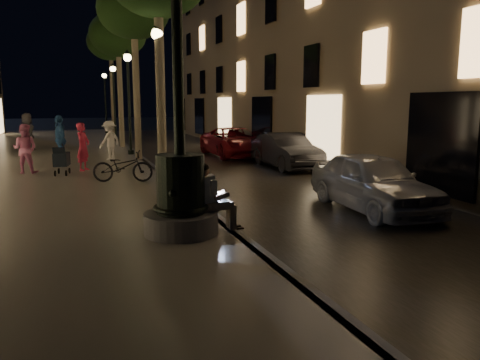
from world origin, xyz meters
name	(u,v)px	position (x,y,z in m)	size (l,w,h in m)	color
ground	(141,161)	(0.00, 15.00, 0.00)	(120.00, 120.00, 0.00)	black
cobble_lane	(204,158)	(3.00, 15.00, 0.01)	(6.00, 45.00, 0.02)	black
promenade	(46,162)	(-4.00, 15.00, 0.10)	(8.00, 45.00, 0.20)	slate
curb_strip	(141,159)	(0.00, 15.00, 0.10)	(0.25, 45.00, 0.20)	#59595B
building_right	(309,14)	(10.00, 18.00, 7.50)	(8.00, 36.00, 15.00)	brown
fountain_lamppost	(180,181)	(-1.00, 2.00, 1.21)	(1.40, 1.40, 5.21)	#59595B
seated_man_laptop	(212,195)	(-0.39, 2.00, 0.90)	(0.94, 0.32, 1.31)	tan
tree_second	(134,11)	(-0.20, 14.00, 6.33)	(3.00, 3.00, 7.40)	#6B604C
tree_third	(118,35)	(-0.30, 20.00, 6.14)	(3.00, 3.00, 7.20)	#6B604C
tree_far	(110,43)	(-0.22, 26.00, 6.43)	(3.00, 3.00, 7.50)	#6B604C
lamp_curb_a	(159,82)	(-0.30, 8.00, 3.24)	(0.36, 0.36, 4.81)	black
lamp_curb_b	(129,89)	(-0.30, 16.00, 3.24)	(0.36, 0.36, 4.81)	black
lamp_curb_c	(114,92)	(-0.30, 24.00, 3.24)	(0.36, 0.36, 4.81)	black
lamp_curb_d	(105,94)	(-0.30, 32.00, 3.24)	(0.36, 0.36, 4.81)	black
stroller	(62,159)	(-3.25, 10.36, 0.73)	(0.56, 1.06, 1.06)	black
car_front	(373,182)	(4.05, 3.13, 0.72)	(1.70, 4.21, 1.44)	#B0B2B8
car_second	(286,151)	(5.20, 10.57, 0.71)	(1.50, 4.30, 1.42)	black
car_third	(235,142)	(4.59, 15.16, 0.71)	(2.34, 5.07, 1.41)	maroon
pedestrian_red	(83,147)	(-2.52, 11.20, 1.06)	(0.63, 0.41, 1.73)	#C92848
pedestrian_pink	(25,149)	(-4.42, 11.21, 1.05)	(0.83, 0.65, 1.71)	#D06E9F
pedestrian_white	(110,140)	(-1.37, 14.26, 1.03)	(1.07, 0.61, 1.65)	white
pedestrian_blue	(60,140)	(-3.33, 13.50, 1.17)	(1.13, 0.47, 1.94)	#2A5A9A
pedestrian_dark	(27,132)	(-5.00, 19.50, 1.15)	(0.92, 0.60, 1.89)	#38373D
bicycle	(123,166)	(-1.44, 8.26, 0.68)	(0.64, 1.83, 0.96)	black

